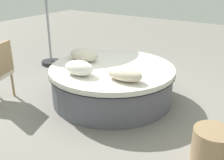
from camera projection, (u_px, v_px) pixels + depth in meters
ground_plane at (112, 99)px, 4.62m from camera, size 16.00×16.00×0.00m
round_bed at (112, 83)px, 4.51m from camera, size 2.03×2.03×0.58m
throw_pillow_0 at (84, 55)px, 4.66m from camera, size 0.54×0.33×0.21m
throw_pillow_1 at (79, 68)px, 4.03m from camera, size 0.48×0.30×0.22m
throw_pillow_2 at (124, 74)px, 3.83m from camera, size 0.55×0.29×0.19m
side_table at (213, 146)px, 3.05m from camera, size 0.46×0.46×0.41m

